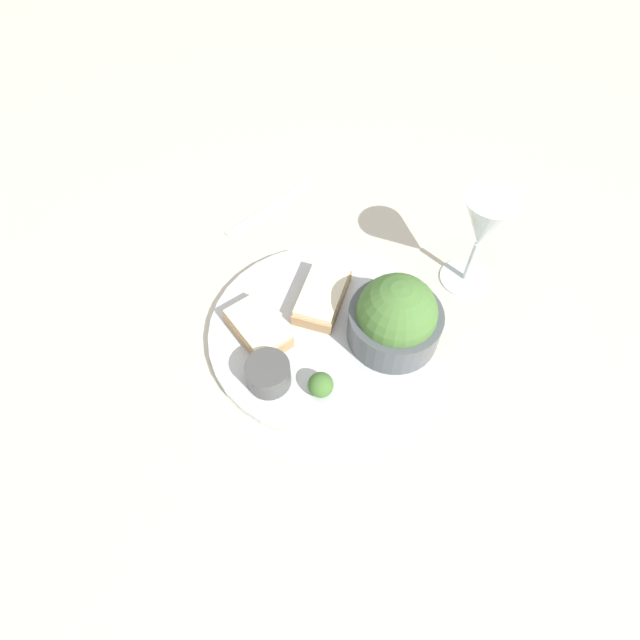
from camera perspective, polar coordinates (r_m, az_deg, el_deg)
The scene contains 9 objects.
ground_plane at distance 0.67m, azimuth 0.00°, elevation -1.65°, with size 4.00×4.00×0.00m, color beige.
dinner_plate at distance 0.66m, azimuth 0.00°, elevation -1.33°, with size 0.29×0.29×0.01m.
salad_bowl at distance 0.62m, azimuth 8.63°, elevation 0.23°, with size 0.12×0.12×0.10m.
sauce_ramekin at distance 0.60m, azimuth -5.94°, elevation -6.03°, with size 0.05×0.05×0.03m.
cheese_toast_near at distance 0.67m, azimuth 0.25°, elevation 2.79°, with size 0.11×0.09×0.03m.
cheese_toast_far at distance 0.65m, azimuth -7.14°, elevation -0.66°, with size 0.10×0.09×0.03m.
wine_glass at distance 0.68m, azimuth 18.22°, elevation 10.09°, with size 0.07×0.07×0.15m.
garnish at distance 0.60m, azimuth 0.08°, elevation -7.42°, with size 0.03×0.03×0.03m.
fork at distance 0.83m, azimuth -5.83°, elevation 12.85°, with size 0.12×0.14×0.01m.
Camera 1 is at (-0.36, 0.03, 0.56)m, focal length 28.00 mm.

